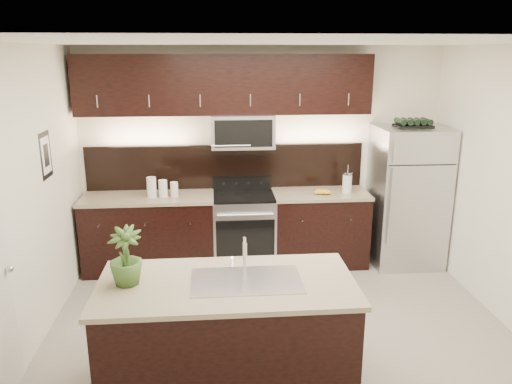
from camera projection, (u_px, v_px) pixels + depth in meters
ground at (281, 336)px, 4.78m from camera, size 4.50×4.50×0.00m
room_walls at (271, 164)px, 4.27m from camera, size 4.52×4.02×2.71m
counter_run at (227, 230)px, 6.24m from camera, size 3.51×0.65×0.94m
upper_fixtures at (227, 94)px, 5.92m from camera, size 3.49×0.40×1.66m
island at (228, 336)px, 3.92m from camera, size 1.96×0.96×0.94m
sink_faucet at (246, 278)px, 3.81m from camera, size 0.84×0.50×0.28m
refrigerator at (407, 197)px, 6.25m from camera, size 0.84×0.76×1.75m
wine_rack at (413, 123)px, 6.00m from camera, size 0.43×0.27×0.10m
plant at (125, 256)px, 3.70m from camera, size 0.27×0.27×0.45m
canisters at (160, 188)px, 5.97m from camera, size 0.37×0.13×0.25m
french_press at (347, 183)px, 6.15m from camera, size 0.12×0.12×0.34m
bananas at (318, 191)px, 6.11m from camera, size 0.22×0.19×0.06m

